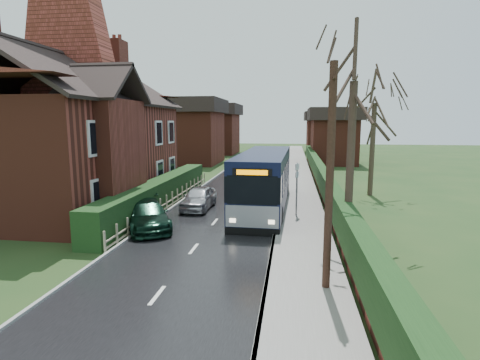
# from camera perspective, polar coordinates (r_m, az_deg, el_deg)

# --- Properties ---
(ground) EXTENTS (140.00, 140.00, 0.00)m
(ground) POSITION_cam_1_polar(r_m,az_deg,el_deg) (16.81, -5.29, -8.22)
(ground) COLOR #30421C
(ground) RESTS_ON ground
(road) EXTENTS (6.00, 100.00, 0.02)m
(road) POSITION_cam_1_polar(r_m,az_deg,el_deg) (26.36, -0.29, -1.88)
(road) COLOR black
(road) RESTS_ON ground
(pavement) EXTENTS (2.50, 100.00, 0.14)m
(pavement) POSITION_cam_1_polar(r_m,az_deg,el_deg) (26.08, 8.99, -1.97)
(pavement) COLOR slate
(pavement) RESTS_ON ground
(kerb_right) EXTENTS (0.12, 100.00, 0.14)m
(kerb_right) POSITION_cam_1_polar(r_m,az_deg,el_deg) (26.09, 6.35, -1.92)
(kerb_right) COLOR gray
(kerb_right) RESTS_ON ground
(kerb_left) EXTENTS (0.12, 100.00, 0.10)m
(kerb_left) POSITION_cam_1_polar(r_m,az_deg,el_deg) (26.96, -6.72, -1.62)
(kerb_left) COLOR gray
(kerb_left) RESTS_ON ground
(front_hedge) EXTENTS (1.20, 16.00, 1.60)m
(front_hedge) POSITION_cam_1_polar(r_m,az_deg,el_deg) (22.38, -12.12, -1.96)
(front_hedge) COLOR black
(front_hedge) RESTS_ON ground
(picket_fence) EXTENTS (0.10, 16.00, 0.90)m
(picket_fence) POSITION_cam_1_polar(r_m,az_deg,el_deg) (22.20, -10.27, -2.91)
(picket_fence) COLOR tan
(picket_fence) RESTS_ON ground
(right_wall_hedge) EXTENTS (0.60, 50.00, 1.80)m
(right_wall_hedge) POSITION_cam_1_polar(r_m,az_deg,el_deg) (26.00, 12.46, 0.01)
(right_wall_hedge) COLOR maroon
(right_wall_hedge) RESTS_ON ground
(brick_house) EXTENTS (9.30, 14.60, 10.30)m
(brick_house) POSITION_cam_1_polar(r_m,az_deg,el_deg) (23.92, -23.61, 6.81)
(brick_house) COLOR maroon
(brick_house) RESTS_ON ground
(bus) EXTENTS (2.70, 10.74, 3.24)m
(bus) POSITION_cam_1_polar(r_m,az_deg,el_deg) (21.21, 3.73, -0.15)
(bus) COLOR black
(bus) RESTS_ON ground
(car_silver) EXTENTS (1.56, 3.77, 1.28)m
(car_silver) POSITION_cam_1_polar(r_m,az_deg,el_deg) (21.47, -6.30, -2.71)
(car_silver) COLOR silver
(car_silver) RESTS_ON ground
(car_green) EXTENTS (3.64, 4.74, 1.28)m
(car_green) POSITION_cam_1_polar(r_m,az_deg,el_deg) (18.02, -13.94, -5.16)
(car_green) COLOR black
(car_green) RESTS_ON ground
(car_distant) EXTENTS (1.82, 3.71, 1.17)m
(car_distant) POSITION_cam_1_polar(r_m,az_deg,el_deg) (52.23, 6.10, 4.05)
(car_distant) COLOR black
(car_distant) RESTS_ON ground
(bus_stop_sign) EXTENTS (0.21, 0.42, 2.86)m
(bus_stop_sign) POSITION_cam_1_polar(r_m,az_deg,el_deg) (19.40, 8.66, -0.25)
(bus_stop_sign) COLOR slate
(bus_stop_sign) RESTS_ON ground
(telegraph_pole) EXTENTS (0.22, 0.84, 6.55)m
(telegraph_pole) POSITION_cam_1_polar(r_m,az_deg,el_deg) (10.80, 13.51, 0.01)
(telegraph_pole) COLOR black
(telegraph_pole) RESTS_ON ground
(tree_right_near) EXTENTS (4.27, 4.27, 9.22)m
(tree_right_near) POSITION_cam_1_polar(r_m,az_deg,el_deg) (15.32, 17.07, 15.85)
(tree_right_near) COLOR #32241D
(tree_right_near) RESTS_ON ground
(tree_right_far) EXTENTS (4.54, 4.54, 8.77)m
(tree_right_far) POSITION_cam_1_polar(r_m,az_deg,el_deg) (26.48, 19.89, 11.87)
(tree_right_far) COLOR #362A20
(tree_right_far) RESTS_ON ground
(tree_house_side) EXTENTS (4.28, 4.28, 9.72)m
(tree_house_side) POSITION_cam_1_polar(r_m,az_deg,el_deg) (28.91, -19.63, 13.01)
(tree_house_side) COLOR #3A2E22
(tree_house_side) RESTS_ON ground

